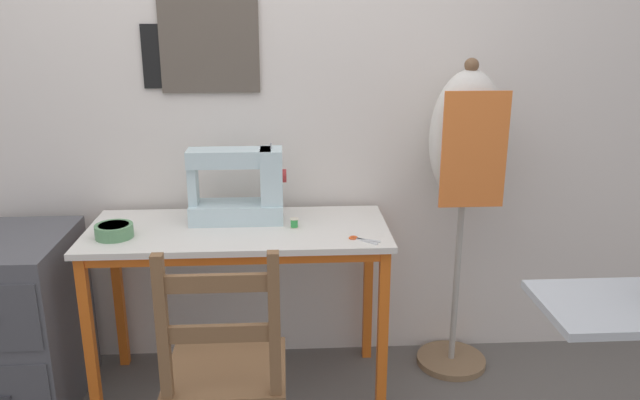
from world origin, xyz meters
The scene contains 9 objects.
wall_back centered at (0.00, 0.59, 1.28)m, with size 10.00×0.07×2.55m.
sewing_table centered at (0.00, 0.25, 0.66)m, with size 1.23×0.53×0.75m.
sewing_machine centered at (0.02, 0.35, 0.89)m, with size 0.40×0.16×0.33m.
fabric_bowl centered at (-0.48, 0.18, 0.78)m, with size 0.15×0.15×0.05m.
scissors centered at (0.48, 0.09, 0.75)m, with size 0.12×0.10×0.01m.
thread_spool_near_machine centered at (0.23, 0.25, 0.77)m, with size 0.04×0.04×0.04m.
wooden_chair centered at (-0.01, -0.31, 0.43)m, with size 0.40×0.38×0.92m.
filing_cabinet centered at (-0.90, 0.21, 0.37)m, with size 0.42×0.57×0.74m.
dress_form centered at (0.97, 0.39, 1.01)m, with size 0.32×0.32×1.42m.
Camera 1 is at (0.20, -2.16, 1.61)m, focal length 35.00 mm.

